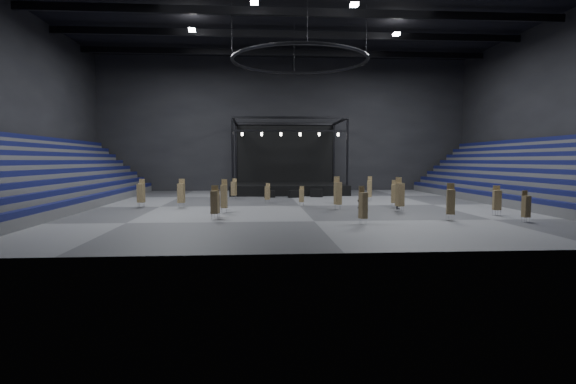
{
  "coord_description": "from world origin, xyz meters",
  "views": [
    {
      "loc": [
        -3.89,
        -40.5,
        4.13
      ],
      "look_at": [
        -1.19,
        -2.0,
        1.4
      ],
      "focal_mm": 28.0,
      "sensor_mm": 36.0,
      "label": 1
    }
  ],
  "objects": [
    {
      "name": "chair_stack_5",
      "position": [
        7.58,
        -5.35,
        1.43
      ],
      "size": [
        0.66,
        0.66,
        2.77
      ],
      "rotation": [
        0.0,
        0.0,
        0.24
      ],
      "color": "silver",
      "rests_on": "floor"
    },
    {
      "name": "chair_stack_0",
      "position": [
        8.23,
        -1.69,
        1.22
      ],
      "size": [
        0.56,
        0.56,
        2.39
      ],
      "rotation": [
        0.0,
        0.0,
        -0.39
      ],
      "color": "silver",
      "rests_on": "floor"
    },
    {
      "name": "chair_stack_3",
      "position": [
        -6.46,
        -5.1,
        1.34
      ],
      "size": [
        0.52,
        0.52,
        2.65
      ],
      "rotation": [
        0.0,
        0.0,
        -0.15
      ],
      "color": "silver",
      "rests_on": "floor"
    },
    {
      "name": "chair_stack_12",
      "position": [
        9.42,
        -10.65,
        1.33
      ],
      "size": [
        0.64,
        0.64,
        2.56
      ],
      "rotation": [
        0.0,
        0.0,
        -0.28
      ],
      "color": "silver",
      "rests_on": "floor"
    },
    {
      "name": "chair_stack_4",
      "position": [
        2.88,
        -3.46,
        1.42
      ],
      "size": [
        0.65,
        0.65,
        2.78
      ],
      "rotation": [
        0.0,
        0.0,
        0.31
      ],
      "color": "silver",
      "rests_on": "floor"
    },
    {
      "name": "floodlights",
      "position": [
        0.0,
        -4.0,
        16.6
      ],
      "size": [
        28.6,
        16.6,
        0.25
      ],
      "color": "white",
      "rests_on": "roof_girders"
    },
    {
      "name": "chair_stack_1",
      "position": [
        -6.78,
        -8.08,
        1.08
      ],
      "size": [
        0.5,
        0.5,
        2.06
      ],
      "rotation": [
        0.0,
        0.0,
        0.14
      ],
      "color": "silver",
      "rests_on": "floor"
    },
    {
      "name": "crew_member",
      "position": [
        8.13,
        -3.49,
        0.82
      ],
      "size": [
        0.86,
        0.97,
        1.65
      ],
      "primitive_type": "imported",
      "rotation": [
        0.0,
        0.0,
        1.21
      ],
      "color": "black",
      "rests_on": "floor"
    },
    {
      "name": "chair_stack_14",
      "position": [
        3.87,
        2.09,
        1.01
      ],
      "size": [
        0.49,
        0.49,
        1.91
      ],
      "rotation": [
        0.0,
        0.0,
        -0.2
      ],
      "color": "silver",
      "rests_on": "floor"
    },
    {
      "name": "man_center",
      "position": [
        3.98,
        -7.31,
        0.82
      ],
      "size": [
        0.67,
        0.51,
        1.64
      ],
      "primitive_type": "imported",
      "rotation": [
        0.0,
        0.0,
        2.92
      ],
      "color": "black",
      "rests_on": "floor"
    },
    {
      "name": "floor",
      "position": [
        0.0,
        0.0,
        0.0
      ],
      "size": [
        50.0,
        50.0,
        0.0
      ],
      "primitive_type": "plane",
      "color": "#565658",
      "rests_on": "ground"
    },
    {
      "name": "chair_stack_9",
      "position": [
        2.99,
        -11.99,
        1.26
      ],
      "size": [
        0.58,
        0.58,
        2.47
      ],
      "rotation": [
        0.0,
        0.0,
        0.42
      ],
      "color": "silver",
      "rests_on": "floor"
    },
    {
      "name": "bleachers_right",
      "position": [
        22.94,
        0.0,
        1.73
      ],
      "size": [
        7.2,
        40.0,
        6.4
      ],
      "color": "#49494B",
      "rests_on": "floor"
    },
    {
      "name": "chair_stack_8",
      "position": [
        -14.0,
        -0.54,
        1.31
      ],
      "size": [
        0.64,
        0.64,
        2.49
      ],
      "rotation": [
        0.0,
        0.0,
        -0.23
      ],
      "color": "silver",
      "rests_on": "floor"
    },
    {
      "name": "chair_stack_13",
      "position": [
        -6.31,
        7.38,
        1.17
      ],
      "size": [
        0.64,
        0.64,
        2.21
      ],
      "rotation": [
        0.0,
        0.0,
        -0.42
      ],
      "color": "silver",
      "rests_on": "floor"
    },
    {
      "name": "chair_stack_16",
      "position": [
        0.19,
        -0.05,
        0.95
      ],
      "size": [
        0.49,
        0.49,
        1.78
      ],
      "rotation": [
        0.0,
        0.0,
        -0.22
      ],
      "color": "silver",
      "rests_on": "floor"
    },
    {
      "name": "chair_stack_6",
      "position": [
        14.0,
        -11.99,
        1.1
      ],
      "size": [
        0.47,
        0.47,
        2.13
      ],
      "rotation": [
        0.0,
        0.0,
        0.15
      ],
      "color": "silver",
      "rests_on": "floor"
    },
    {
      "name": "chair_stack_10",
      "position": [
        14.0,
        -8.34,
        1.2
      ],
      "size": [
        0.62,
        0.62,
        2.25
      ],
      "rotation": [
        0.0,
        0.0,
        -0.22
      ],
      "color": "silver",
      "rests_on": "floor"
    },
    {
      "name": "chair_stack_7",
      "position": [
        7.61,
        4.45,
        1.27
      ],
      "size": [
        0.57,
        0.57,
        2.49
      ],
      "rotation": [
        0.0,
        0.0,
        -0.35
      ],
      "color": "silver",
      "rests_on": "floor"
    },
    {
      "name": "wall_front",
      "position": [
        0.0,
        -21.0,
        9.0
      ],
      "size": [
        50.0,
        0.2,
        18.0
      ],
      "primitive_type": "cube",
      "color": "black",
      "rests_on": "ground"
    },
    {
      "name": "roof_girders",
      "position": [
        0.0,
        -0.0,
        17.2
      ],
      "size": [
        49.0,
        30.35,
        0.7
      ],
      "color": "black",
      "rests_on": "ceiling"
    },
    {
      "name": "bleachers_left",
      "position": [
        -22.94,
        0.0,
        1.73
      ],
      "size": [
        7.2,
        40.0,
        6.4
      ],
      "color": "#49494B",
      "rests_on": "floor"
    },
    {
      "name": "wall_back",
      "position": [
        0.0,
        21.0,
        9.0
      ],
      "size": [
        50.0,
        0.2,
        18.0
      ],
      "primitive_type": "cube",
      "color": "black",
      "rests_on": "ground"
    },
    {
      "name": "chair_stack_15",
      "position": [
        -10.44,
        -1.1,
        1.32
      ],
      "size": [
        0.62,
        0.62,
        2.52
      ],
      "rotation": [
        0.0,
        0.0,
        -0.18
      ],
      "color": "silver",
      "rests_on": "floor"
    },
    {
      "name": "ceiling",
      "position": [
        0.0,
        0.0,
        18.0
      ],
      "size": [
        50.0,
        42.0,
        0.2
      ],
      "primitive_type": "cube",
      "color": "black",
      "rests_on": "wall_back"
    },
    {
      "name": "flight_case_right",
      "position": [
        2.85,
        9.52,
        0.46
      ],
      "size": [
        1.53,
        1.17,
        0.91
      ],
      "primitive_type": "cube",
      "rotation": [
        0.0,
        0.0,
        -0.41
      ],
      "color": "black",
      "rests_on": "floor"
    },
    {
      "name": "stage",
      "position": [
        0.0,
        16.24,
        1.45
      ],
      "size": [
        14.0,
        10.0,
        9.2
      ],
      "color": "black",
      "rests_on": "floor"
    },
    {
      "name": "chair_stack_11",
      "position": [
        -2.86,
        2.58,
        1.02
      ],
      "size": [
        0.54,
        0.54,
        1.93
      ],
      "rotation": [
        0.0,
        0.0,
        -0.34
      ],
      "color": "silver",
      "rests_on": "floor"
    },
    {
      "name": "chair_stack_2",
      "position": [
        -6.83,
        -9.06,
        1.25
      ],
      "size": [
        0.54,
        0.54,
        2.39
      ],
      "rotation": [
        0.0,
        0.0,
        -0.06
      ],
      "color": "silver",
      "rests_on": "floor"
    },
    {
      "name": "flight_case_mid",
      "position": [
        0.22,
        8.95,
        0.4
      ],
      "size": [
        1.35,
        1.01,
        0.81
      ],
      "primitive_type": "cube",
      "rotation": [
        0.0,
        0.0,
        0.38
      ],
      "color": "black",
      "rests_on": "floor"
    },
    {
      "name": "wall_right",
      "position": [
        25.0,
        0.0,
        9.0
      ],
      "size": [
        0.2,
        42.0,
        18.0
      ],
      "primitive_type": "cube",
      "color": "black",
      "rests_on": "ground"
    },
    {
      "name": "wall_left",
      "position": [
        -25.0,
        0.0,
        9.0
      ],
      "size": [
        0.2,
        42.0,
        18.0
      ],
      "primitive_type": "cube",
      "color": "black",
      "rests_on": "ground"
    },
    {
      "name": "flight_case_left",
      "position": [
        -2.44,
        9.29,
        0.39
      ],
      "size": [
        1.28,
        0.83,
        0.79
      ],
      "primitive_type": "cube",
      "rotation": [
        0.0,
        0.0,
        -0.21
      ],
      "color": "black",
      "rests_on": "floor"
    },
    {
      "name": "truss_ring",
      "position": [
        -0.0,
        0.0,
        13.0
      ],
      "size": [
        12.3,
        12.3,
        5.15
      ],
      "color": "black",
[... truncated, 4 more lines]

